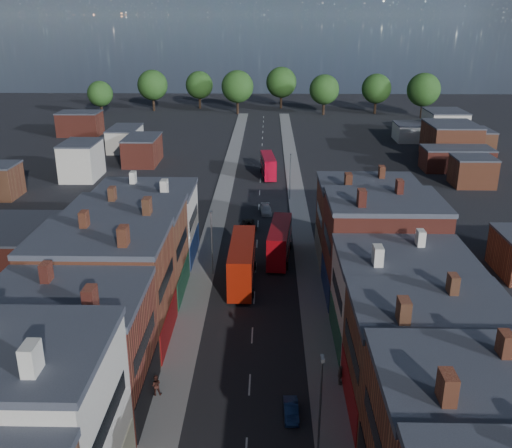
{
  "coord_description": "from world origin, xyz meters",
  "views": [
    {
      "loc": [
        1.42,
        -32.97,
        29.74
      ],
      "look_at": [
        0.0,
        33.76,
        5.21
      ],
      "focal_mm": 40.0,
      "sensor_mm": 36.0,
      "label": 1
    }
  ],
  "objects_px": {
    "car_1": "(291,410)",
    "ped_1": "(156,385)",
    "bus_0": "(242,262)",
    "car_3": "(266,210)",
    "bus_1": "(280,241)",
    "bus_2": "(268,165)",
    "ped_3": "(340,375)",
    "car_2": "(249,225)"
  },
  "relations": [
    {
      "from": "car_3",
      "to": "bus_2",
      "type": "bearing_deg",
      "value": 84.47
    },
    {
      "from": "car_2",
      "to": "car_3",
      "type": "relative_size",
      "value": 0.99
    },
    {
      "from": "bus_1",
      "to": "car_1",
      "type": "bearing_deg",
      "value": -83.48
    },
    {
      "from": "bus_2",
      "to": "car_1",
      "type": "bearing_deg",
      "value": -94.02
    },
    {
      "from": "bus_1",
      "to": "car_2",
      "type": "xyz_separation_m",
      "value": [
        -4.29,
        10.9,
        -1.88
      ]
    },
    {
      "from": "bus_2",
      "to": "car_1",
      "type": "xyz_separation_m",
      "value": [
        1.89,
        -70.79,
        -1.76
      ]
    },
    {
      "from": "ped_3",
      "to": "bus_0",
      "type": "bearing_deg",
      "value": 33.89
    },
    {
      "from": "car_1",
      "to": "ped_1",
      "type": "xyz_separation_m",
      "value": [
        -11.09,
        2.32,
        0.51
      ]
    },
    {
      "from": "bus_2",
      "to": "ped_3",
      "type": "relative_size",
      "value": 5.65
    },
    {
      "from": "bus_0",
      "to": "car_2",
      "type": "height_order",
      "value": "bus_0"
    },
    {
      "from": "bus_0",
      "to": "car_1",
      "type": "bearing_deg",
      "value": -77.67
    },
    {
      "from": "bus_1",
      "to": "ped_1",
      "type": "bearing_deg",
      "value": -104.71
    },
    {
      "from": "bus_0",
      "to": "ped_3",
      "type": "height_order",
      "value": "bus_0"
    },
    {
      "from": "car_1",
      "to": "ped_3",
      "type": "distance_m",
      "value": 5.95
    },
    {
      "from": "bus_2",
      "to": "car_3",
      "type": "relative_size",
      "value": 2.41
    },
    {
      "from": "car_3",
      "to": "ped_1",
      "type": "relative_size",
      "value": 2.25
    },
    {
      "from": "bus_0",
      "to": "car_1",
      "type": "relative_size",
      "value": 3.68
    },
    {
      "from": "bus_0",
      "to": "ped_1",
      "type": "distance_m",
      "value": 22.28
    },
    {
      "from": "bus_1",
      "to": "ped_3",
      "type": "distance_m",
      "value": 27.31
    },
    {
      "from": "car_1",
      "to": "ped_3",
      "type": "xyz_separation_m",
      "value": [
        4.31,
        4.08,
        0.48
      ]
    },
    {
      "from": "bus_1",
      "to": "car_3",
      "type": "height_order",
      "value": "bus_1"
    },
    {
      "from": "bus_1",
      "to": "bus_2",
      "type": "height_order",
      "value": "bus_1"
    },
    {
      "from": "bus_2",
      "to": "car_1",
      "type": "distance_m",
      "value": 70.84
    },
    {
      "from": "ped_1",
      "to": "car_1",
      "type": "bearing_deg",
      "value": 159.24
    },
    {
      "from": "bus_1",
      "to": "ped_1",
      "type": "xyz_separation_m",
      "value": [
        -10.72,
        -28.62,
        -1.41
      ]
    },
    {
      "from": "bus_1",
      "to": "ped_1",
      "type": "height_order",
      "value": "bus_1"
    },
    {
      "from": "bus_0",
      "to": "ped_3",
      "type": "xyz_separation_m",
      "value": [
        9.2,
        -19.58,
        -1.74
      ]
    },
    {
      "from": "ped_3",
      "to": "car_2",
      "type": "bearing_deg",
      "value": 22.09
    },
    {
      "from": "car_1",
      "to": "car_3",
      "type": "xyz_separation_m",
      "value": [
        -2.19,
        48.81,
        0.07
      ]
    },
    {
      "from": "bus_0",
      "to": "bus_2",
      "type": "bearing_deg",
      "value": 87.0
    },
    {
      "from": "bus_1",
      "to": "car_2",
      "type": "relative_size",
      "value": 2.6
    },
    {
      "from": "bus_0",
      "to": "car_2",
      "type": "bearing_deg",
      "value": 89.93
    },
    {
      "from": "ped_1",
      "to": "car_3",
      "type": "bearing_deg",
      "value": -109.78
    },
    {
      "from": "ped_3",
      "to": "car_3",
      "type": "bearing_deg",
      "value": 16.99
    },
    {
      "from": "bus_0",
      "to": "ped_3",
      "type": "bearing_deg",
      "value": -64.19
    },
    {
      "from": "bus_1",
      "to": "ped_1",
      "type": "distance_m",
      "value": 30.6
    },
    {
      "from": "ped_1",
      "to": "ped_3",
      "type": "xyz_separation_m",
      "value": [
        15.4,
        1.76,
        -0.04
      ]
    },
    {
      "from": "bus_0",
      "to": "car_3",
      "type": "height_order",
      "value": "bus_0"
    },
    {
      "from": "car_2",
      "to": "ped_1",
      "type": "xyz_separation_m",
      "value": [
        -6.42,
        -39.52,
        0.47
      ]
    },
    {
      "from": "bus_0",
      "to": "car_3",
      "type": "bearing_deg",
      "value": 84.51
    },
    {
      "from": "bus_1",
      "to": "ped_3",
      "type": "bearing_deg",
      "value": -74.29
    },
    {
      "from": "bus_0",
      "to": "bus_1",
      "type": "bearing_deg",
      "value": 58.86
    }
  ]
}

